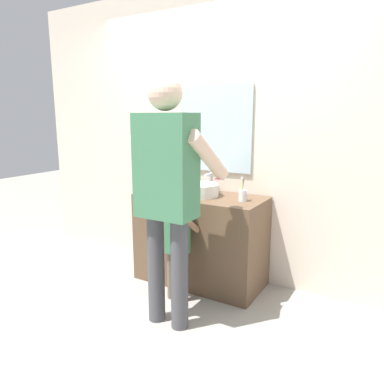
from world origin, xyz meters
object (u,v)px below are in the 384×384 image
object	(u,v)px
toothbrush_cup	(243,195)
child_toddler	(176,238)
adult_parent	(168,182)
soap_bottle	(175,184)

from	to	relation	value
toothbrush_cup	child_toddler	xyz separation A→B (m)	(-0.41, -0.39, -0.33)
toothbrush_cup	child_toddler	size ratio (longest dim) A/B	0.23
toothbrush_cup	child_toddler	bearing A→B (deg)	-136.51
toothbrush_cup	child_toddler	world-z (taller)	toothbrush_cup
toothbrush_cup	adult_parent	size ratio (longest dim) A/B	0.12
child_toddler	adult_parent	distance (m)	0.63
toothbrush_cup	child_toddler	distance (m)	0.66
soap_bottle	adult_parent	bearing A→B (deg)	-59.49
adult_parent	toothbrush_cup	bearing A→B (deg)	69.30
child_toddler	adult_parent	world-z (taller)	adult_parent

